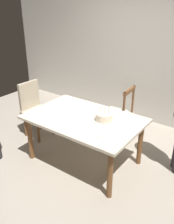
{
  "coord_description": "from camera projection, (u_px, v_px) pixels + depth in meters",
  "views": [
    {
      "loc": [
        1.82,
        -2.44,
        2.25
      ],
      "look_at": [
        0.05,
        0.0,
        0.82
      ],
      "focal_mm": 39.36,
      "sensor_mm": 36.0,
      "label": 1
    }
  ],
  "objects": [
    {
      "name": "ground",
      "position": [
        84.0,
        160.0,
        3.72
      ],
      "size": [
        6.4,
        6.4,
        0.0
      ],
      "primitive_type": "plane",
      "color": "#9E9384"
    },
    {
      "name": "back_wall",
      "position": [
        144.0,
        53.0,
        4.51
      ],
      "size": [
        6.4,
        0.1,
        2.6
      ],
      "primitive_type": "cube",
      "color": "beige",
      "rests_on": "ground"
    },
    {
      "name": "dining_table",
      "position": [
        84.0,
        123.0,
        3.44
      ],
      "size": [
        1.58,
        1.03,
        0.72
      ],
      "color": "beige",
      "rests_on": "ground"
    },
    {
      "name": "birthday_cake",
      "position": [
        104.0,
        117.0,
        3.29
      ],
      "size": [
        0.28,
        0.28,
        0.18
      ],
      "color": "silver",
      "rests_on": "dining_table"
    },
    {
      "name": "plate_near_celebrant",
      "position": [
        50.0,
        115.0,
        3.47
      ],
      "size": [
        0.22,
        0.22,
        0.01
      ],
      "primitive_type": "cylinder",
      "color": "white",
      "rests_on": "dining_table"
    },
    {
      "name": "plate_far_side",
      "position": [
        89.0,
        110.0,
        3.62
      ],
      "size": [
        0.22,
        0.22,
        0.01
      ],
      "primitive_type": "cylinder",
      "color": "white",
      "rests_on": "dining_table"
    },
    {
      "name": "plate_near_guest",
      "position": [
        104.0,
        134.0,
        2.98
      ],
      "size": [
        0.22,
        0.22,
        0.01
      ],
      "primitive_type": "cylinder",
      "color": "white",
      "rests_on": "dining_table"
    },
    {
      "name": "fork_near_celebrant",
      "position": [
        42.0,
        112.0,
        3.56
      ],
      "size": [
        0.18,
        0.03,
        0.01
      ],
      "primitive_type": "cube",
      "rotation": [
        0.0,
        0.0,
        0.08
      ],
      "color": "silver",
      "rests_on": "dining_table"
    },
    {
      "name": "fork_far_side",
      "position": [
        81.0,
        107.0,
        3.72
      ],
      "size": [
        0.18,
        0.06,
        0.01
      ],
      "primitive_type": "cube",
      "rotation": [
        0.0,
        0.0,
        -0.25
      ],
      "color": "silver",
      "rests_on": "dining_table"
    },
    {
      "name": "fork_near_guest",
      "position": [
        94.0,
        130.0,
        3.08
      ],
      "size": [
        0.18,
        0.06,
        0.01
      ],
      "primitive_type": "cube",
      "rotation": [
        0.0,
        0.0,
        0.25
      ],
      "color": "silver",
      "rests_on": "dining_table"
    },
    {
      "name": "chair_spindle_back",
      "position": [
        118.0,
        115.0,
        4.09
      ],
      "size": [
        0.47,
        0.47,
        0.95
      ],
      "color": "beige",
      "rests_on": "ground"
    },
    {
      "name": "chair_upholstered",
      "position": [
        34.0,
        106.0,
        4.22
      ],
      "size": [
        0.46,
        0.46,
        0.95
      ],
      "color": "tan",
      "rests_on": "ground"
    }
  ]
}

